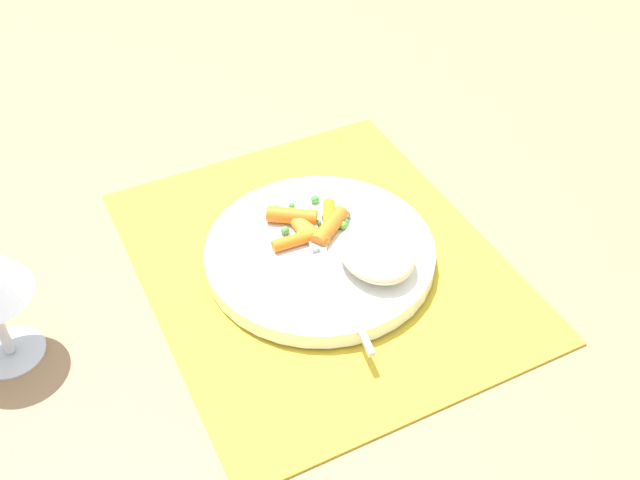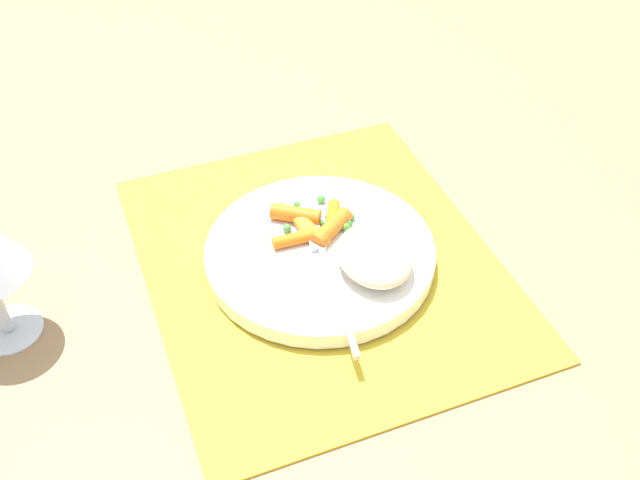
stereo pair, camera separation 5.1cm
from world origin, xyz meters
name	(u,v)px [view 2 (the right image)]	position (x,y,z in m)	size (l,w,h in m)	color
ground_plane	(320,264)	(0.00, 0.00, 0.00)	(2.40, 2.40, 0.00)	#997551
placemat	(320,262)	(0.00, 0.00, 0.00)	(0.41, 0.35, 0.01)	gold
plate	(320,254)	(0.00, 0.00, 0.01)	(0.24, 0.24, 0.02)	white
rice_mound	(374,256)	(-0.05, -0.04, 0.04)	(0.09, 0.07, 0.03)	beige
carrot_portion	(312,225)	(0.03, 0.00, 0.03)	(0.08, 0.09, 0.02)	orange
pea_scatter	(319,220)	(0.03, -0.01, 0.03)	(0.09, 0.08, 0.01)	#579C41
fork	(328,268)	(-0.03, 0.01, 0.03)	(0.19, 0.04, 0.01)	beige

